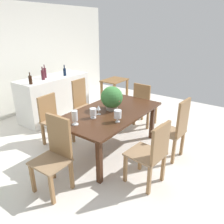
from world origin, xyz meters
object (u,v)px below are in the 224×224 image
wine_bottle_amber (45,73)px  wine_bottle_dark (65,72)px  chair_near_right (176,127)px  chair_foot_end (143,103)px  chair_far_right (83,102)px  flower_centerpiece (112,98)px  chair_near_left (152,152)px  wine_glass (99,108)px  chair_far_left (53,117)px  side_table (115,87)px  crystal_vase_right (93,112)px  dining_table (110,115)px  crystal_vase_left (75,117)px  wine_bottle_clear (43,75)px  crystal_vase_center_near (118,115)px  wine_bottle_tall (30,80)px  chair_head_end (55,151)px  kitchen_counter (55,97)px

wine_bottle_amber → wine_bottle_dark: wine_bottle_amber is taller
chair_near_right → chair_foot_end: 1.30m
chair_near_right → wine_bottle_amber: wine_bottle_amber is taller
chair_far_right → flower_centerpiece: bearing=-109.5°
chair_near_left → wine_glass: 1.14m
chair_far_left → wine_bottle_amber: 1.38m
wine_bottle_amber → side_table: wine_bottle_amber is taller
chair_near_right → crystal_vase_right: bearing=-49.3°
dining_table → crystal_vase_left: 0.76m
wine_bottle_clear → chair_near_right: bearing=-84.6°
flower_centerpiece → crystal_vase_center_near: (-0.37, -0.38, -0.09)m
wine_bottle_tall → wine_bottle_amber: wine_bottle_amber is taller
dining_table → flower_centerpiece: (0.09, 0.03, 0.29)m
chair_far_left → chair_foot_end: chair_foot_end is taller
chair_far_left → wine_bottle_amber: wine_bottle_amber is taller
wine_bottle_tall → wine_bottle_clear: size_ratio=0.85×
dining_table → wine_glass: (-0.22, 0.07, 0.19)m
wine_glass → chair_far_left: bearing=102.1°
flower_centerpiece → wine_bottle_amber: bearing=84.5°
chair_head_end → chair_foot_end: bearing=88.4°
dining_table → wine_bottle_tall: 1.87m
chair_far_right → wine_bottle_tall: 1.15m
dining_table → wine_bottle_clear: wine_bottle_clear is taller
chair_foot_end → wine_bottle_dark: size_ratio=3.85×
chair_head_end → crystal_vase_right: size_ratio=6.42×
wine_bottle_dark → chair_foot_end: bearing=-73.9°
flower_centerpiece → wine_glass: bearing=172.7°
chair_far_right → wine_bottle_dark: 1.00m
dining_table → wine_bottle_amber: (0.28, 2.04, 0.44)m
crystal_vase_center_near → wine_bottle_amber: (0.56, 2.39, 0.24)m
chair_foot_end → flower_centerpiece: size_ratio=2.37×
chair_near_left → wine_bottle_dark: (1.11, 2.84, 0.55)m
chair_near_right → chair_head_end: size_ratio=1.01×
crystal_vase_left → wine_glass: crystal_vase_left is taller
chair_far_right → crystal_vase_left: size_ratio=4.74×
chair_far_right → wine_bottle_clear: bearing=106.1°
chair_far_left → chair_far_right: bearing=-3.7°
wine_bottle_tall → side_table: 2.22m
chair_far_left → chair_near_left: bearing=-94.6°
side_table → wine_bottle_tall: bearing=163.8°
kitchen_counter → crystal_vase_center_near: bearing=-107.2°
flower_centerpiece → wine_bottle_clear: wine_bottle_clear is taller
chair_near_left → chair_far_right: (0.84, 2.03, 0.03)m
dining_table → chair_near_right: size_ratio=1.76×
chair_far_left → wine_bottle_amber: (0.70, 1.03, 0.58)m
wine_glass → wine_bottle_amber: bearing=75.7°
crystal_vase_center_near → wine_bottle_dark: bearing=66.2°
wine_glass → wine_bottle_tall: wine_bottle_tall is taller
chair_far_left → wine_bottle_tall: 0.99m
chair_near_right → kitchen_counter: chair_near_right is taller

